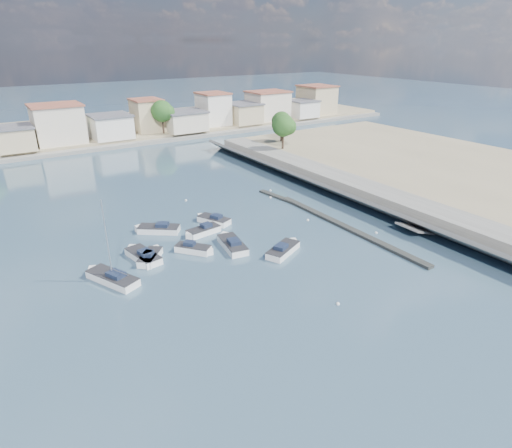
{
  "coord_description": "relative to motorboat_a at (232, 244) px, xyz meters",
  "views": [
    {
      "loc": [
        -30.42,
        -26.16,
        22.42
      ],
      "look_at": [
        -3.75,
        14.68,
        1.4
      ],
      "focal_mm": 30.0,
      "sensor_mm": 36.0,
      "label": 1
    }
  ],
  "objects": [
    {
      "name": "sailboat",
      "position": [
        -14.11,
        -0.04,
        0.04
      ],
      "size": [
        4.27,
        6.37,
        9.0
      ],
      "color": "white",
      "rests_on": "ground"
    },
    {
      "name": "far_town",
      "position": [
        18.82,
        63.68,
        4.56
      ],
      "size": [
        113.01,
        12.8,
        8.35
      ],
      "color": "beige",
      "rests_on": "far_shore_land"
    },
    {
      "name": "far_shore_land",
      "position": [
        8.11,
        78.76,
        0.32
      ],
      "size": [
        160.0,
        40.0,
        1.4
      ],
      "primitive_type": "cube",
      "color": "gray",
      "rests_on": "ground"
    },
    {
      "name": "seawall_walkway",
      "position": [
        26.61,
        -0.24,
        0.52
      ],
      "size": [
        5.0,
        90.0,
        1.8
      ],
      "primitive_type": "cube",
      "color": "slate",
      "rests_on": "ground"
    },
    {
      "name": "far_shore_quay",
      "position": [
        8.11,
        57.76,
        0.02
      ],
      "size": [
        160.0,
        2.5,
        0.8
      ],
      "primitive_type": "cube",
      "color": "slate",
      "rests_on": "ground"
    },
    {
      "name": "motorboat_c",
      "position": [
        -5.81,
        8.88,
        0.0
      ],
      "size": [
        5.24,
        4.64,
        1.48
      ],
      "color": "white",
      "rests_on": "ground"
    },
    {
      "name": "mooring_buoys",
      "position": [
        10.56,
        3.71,
        -0.33
      ],
      "size": [
        15.49,
        33.49,
        0.37
      ],
      "color": "white",
      "rests_on": "ground"
    },
    {
      "name": "motorboat_f",
      "position": [
        1.55,
        7.75,
        -0.0
      ],
      "size": [
        3.48,
        4.88,
        1.48
      ],
      "color": "white",
      "rests_on": "ground"
    },
    {
      "name": "motorboat_g",
      "position": [
        -4.23,
        1.12,
        0.0
      ],
      "size": [
        3.77,
        4.12,
        1.48
      ],
      "color": "white",
      "rests_on": "ground"
    },
    {
      "name": "ground",
      "position": [
        8.11,
        26.76,
        -0.38
      ],
      "size": [
        400.0,
        400.0,
        0.0
      ],
      "primitive_type": "plane",
      "color": "#273E4F",
      "rests_on": "ground"
    },
    {
      "name": "motorboat_h",
      "position": [
        4.32,
        -4.51,
        -0.0
      ],
      "size": [
        5.34,
        3.81,
        1.48
      ],
      "color": "white",
      "rests_on": "ground"
    },
    {
      "name": "seawall_embankment",
      "position": [
        48.21,
        -0.25,
        0.47
      ],
      "size": [
        49.65,
        90.0,
        2.9
      ],
      "color": "slate",
      "rests_on": "ground"
    },
    {
      "name": "motorboat_e",
      "position": [
        -9.81,
        2.92,
        -0.0
      ],
      "size": [
        2.83,
        5.69,
        1.48
      ],
      "color": "white",
      "rests_on": "ground"
    },
    {
      "name": "motorboat_a",
      "position": [
        0.0,
        0.0,
        0.0
      ],
      "size": [
        2.95,
        6.0,
        1.48
      ],
      "color": "white",
      "rests_on": "ground"
    },
    {
      "name": "motorboat_b",
      "position": [
        -9.09,
        2.17,
        -0.0
      ],
      "size": [
        3.79,
        4.05,
        1.48
      ],
      "color": "white",
      "rests_on": "ground"
    },
    {
      "name": "shore_trees",
      "position": [
        16.45,
        54.87,
        5.84
      ],
      "size": [
        74.56,
        38.32,
        7.92
      ],
      "color": "#38281E",
      "rests_on": "ground"
    },
    {
      "name": "breakwater",
      "position": [
        15.01,
        -0.56,
        -0.21
      ],
      "size": [
        2.0,
        31.02,
        0.35
      ],
      "color": "black",
      "rests_on": "ground"
    },
    {
      "name": "motorboat_d",
      "position": [
        -1.32,
        5.13,
        -0.0
      ],
      "size": [
        4.84,
        2.33,
        1.48
      ],
      "color": "white",
      "rests_on": "ground"
    }
  ]
}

